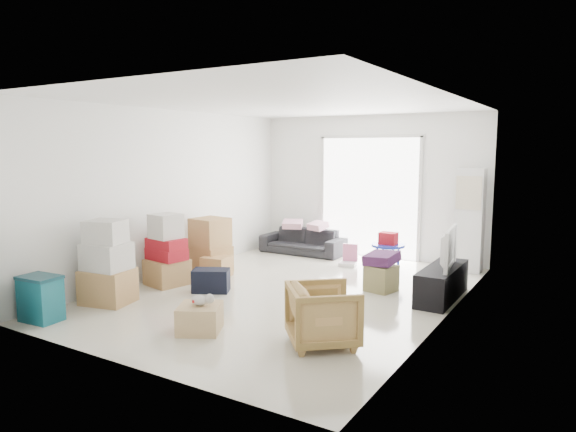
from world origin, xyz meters
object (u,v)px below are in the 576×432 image
(ac_tower, at_px, (469,220))
(kids_table, at_px, (388,244))
(storage_bins, at_px, (41,298))
(ottoman, at_px, (381,278))
(armchair, at_px, (323,312))
(wood_crate, at_px, (200,318))
(television, at_px, (443,262))
(sofa, at_px, (303,237))
(tv_console, at_px, (442,283))

(ac_tower, relative_size, kids_table, 2.59)
(storage_bins, bearing_deg, ottoman, 48.07)
(armchair, height_order, storage_bins, armchair)
(ottoman, distance_m, wood_crate, 2.90)
(armchair, distance_m, wood_crate, 1.45)
(wood_crate, bearing_deg, ottoman, 66.55)
(television, height_order, wood_crate, television)
(ac_tower, bearing_deg, sofa, -177.26)
(storage_bins, bearing_deg, ac_tower, 53.93)
(television, distance_m, kids_table, 1.62)
(ottoman, xyz_separation_m, kids_table, (-0.33, 1.16, 0.29))
(armchair, distance_m, ottoman, 2.30)
(wood_crate, bearing_deg, sofa, 104.74)
(ac_tower, xyz_separation_m, ottoman, (-0.81, -1.90, -0.68))
(ac_tower, relative_size, storage_bins, 3.13)
(tv_console, distance_m, television, 0.29)
(ac_tower, bearing_deg, armchair, -97.95)
(armchair, bearing_deg, tv_console, -55.73)
(tv_console, relative_size, armchair, 1.89)
(storage_bins, relative_size, wood_crate, 1.20)
(tv_console, bearing_deg, ac_tower, 91.55)
(armchair, height_order, kids_table, armchair)
(armchair, relative_size, storage_bins, 1.29)
(ac_tower, xyz_separation_m, tv_console, (0.05, -1.84, -0.65))
(armchair, bearing_deg, wood_crate, 64.56)
(kids_table, bearing_deg, storage_bins, -120.79)
(tv_console, distance_m, ottoman, 0.87)
(tv_console, distance_m, sofa, 3.60)
(storage_bins, xyz_separation_m, wood_crate, (1.88, 0.72, -0.13))
(tv_console, relative_size, wood_crate, 2.93)
(tv_console, bearing_deg, television, 0.00)
(sofa, bearing_deg, storage_bins, -98.46)
(sofa, bearing_deg, tv_console, -28.51)
(ottoman, height_order, kids_table, kids_table)
(tv_console, distance_m, armchair, 2.44)
(kids_table, distance_m, wood_crate, 3.92)
(storage_bins, distance_m, wood_crate, 2.02)
(ottoman, relative_size, kids_table, 0.57)
(sofa, distance_m, storage_bins, 5.19)
(storage_bins, bearing_deg, tv_console, 41.43)
(ottoman, distance_m, kids_table, 1.24)
(kids_table, bearing_deg, wood_crate, -102.17)
(tv_console, bearing_deg, sofa, 151.97)
(tv_console, bearing_deg, storage_bins, -138.57)
(tv_console, relative_size, storage_bins, 2.43)
(tv_console, distance_m, kids_table, 1.64)
(ac_tower, xyz_separation_m, sofa, (-3.13, -0.15, -0.55))
(ottoman, bearing_deg, television, 4.09)
(television, relative_size, sofa, 0.57)
(tv_console, xyz_separation_m, kids_table, (-1.19, 1.10, 0.26))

